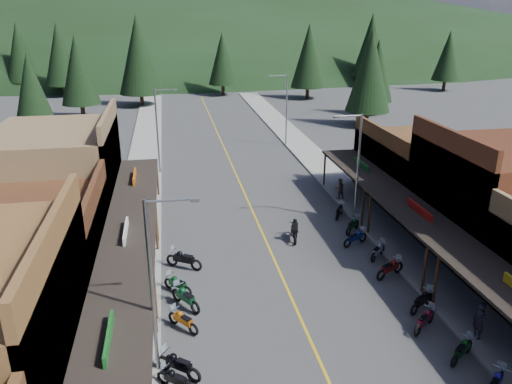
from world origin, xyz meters
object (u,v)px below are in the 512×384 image
pine_7 (20,52)px  bike_west_4 (176,379)px  bike_east_10 (353,224)px  bike_east_5 (425,319)px  streetlight_3 (285,107)px  bike_west_8 (178,284)px  pine_11 (370,71)px  bike_east_6 (422,300)px  bike_east_9 (355,237)px  pine_9 (377,70)px  pine_8 (31,87)px  pine_2 (138,55)px  pedestrian_east_b (340,188)px  pedestrian_east_a (479,320)px  shop_east_2 (496,201)px  pine_1 (59,54)px  shop_west_3 (61,178)px  bike_east_11 (340,210)px  streetlight_2 (356,163)px  rider_on_bike (294,231)px  bike_west_5 (178,364)px  pine_10 (78,70)px  bike_east_7 (390,267)px  bike_east_8 (378,250)px  pine_4 (309,56)px  bike_west_7 (186,297)px  pine_5 (371,45)px  bike_west_9 (184,259)px  streetlight_0 (155,281)px  shop_east_3 (420,170)px  pine_3 (222,58)px  streetlight_1 (159,127)px  bike_west_6 (183,319)px

pine_7 → bike_west_4: pine_7 is taller
bike_east_10 → bike_east_5: bearing=-48.8°
bike_west_4 → bike_east_10: bike_east_10 is taller
streetlight_3 → bike_west_8: bearing=-113.6°
streetlight_3 → pine_11: (13.05, 8.00, 2.73)m
bike_east_6 → bike_east_9: size_ratio=1.00×
pine_9 → pine_8: bearing=-173.8°
pine_2 → pedestrian_east_b: pine_2 is taller
pine_9 → pedestrian_east_a: pine_9 is taller
shop_east_2 → pine_1: bearing=119.0°
shop_west_3 → bike_east_11: (20.04, -2.41, -2.96)m
streetlight_2 → pine_2: 52.91m
bike_west_8 → rider_on_bike: 9.63m
shop_east_2 → streetlight_3: (-6.83, 28.30, 0.94)m
bike_west_5 → pine_10: bearing=50.5°
shop_east_2 → bike_east_7: shop_east_2 is taller
shop_west_3 → bike_east_8: shop_west_3 is taller
streetlight_3 → pine_4: 32.09m
bike_east_5 → bike_east_10: (0.56, 11.40, -0.00)m
shop_east_2 → bike_east_9: bearing=162.8°
pine_1 → streetlight_3: bearing=-52.3°
pine_11 → pine_7: bearing=143.8°
bike_east_8 → bike_east_11: bearing=137.9°
pine_11 → bike_east_7: pine_11 is taller
bike_west_4 → bike_west_8: bearing=37.4°
pine_4 → bike_west_7: size_ratio=5.47×
bike_west_5 → bike_west_8: bike_west_5 is taller
pine_5 → bike_west_9: (-39.61, -69.04, -7.32)m
streetlight_0 → bike_east_11: streetlight_0 is taller
pine_9 → bike_east_5: 53.77m
pine_2 → bike_east_10: size_ratio=6.94×
pine_4 → bike_east_11: pine_4 is taller
shop_east_2 → shop_east_3: 9.65m
shop_east_3 → streetlight_0: (-20.71, -17.30, 1.93)m
bike_east_5 → pine_11: bearing=123.8°
pine_2 → pine_3: (14.00, 8.00, -1.51)m
pine_8 → rider_on_bike: bearing=-55.2°
shop_west_3 → streetlight_0: 18.62m
pine_8 → bike_east_6: 52.37m
pine_5 → bike_west_7: size_ratio=6.13×
shop_west_3 → streetlight_0: bearing=-68.5°
shop_east_3 → pine_10: pine_10 is taller
streetlight_1 → pine_9: size_ratio=0.74×
pine_4 → bike_west_5: bearing=-110.0°
streetlight_3 → bike_east_7: bearing=-91.4°
shop_east_3 → bike_east_8: (-7.29, -9.11, -1.98)m
streetlight_0 → pine_8: (-15.05, 46.00, 1.52)m
pine_11 → bike_west_6: size_ratio=6.19×
pine_3 → bike_west_8: 66.77m
pine_2 → bike_east_8: 58.66m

